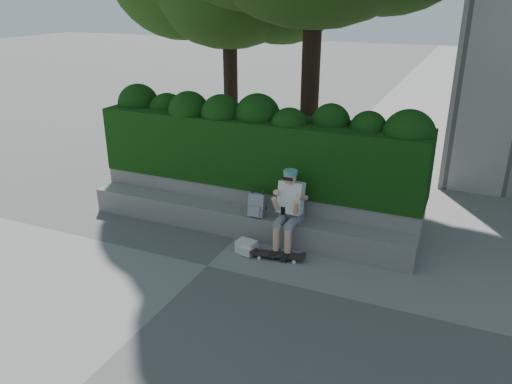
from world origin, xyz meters
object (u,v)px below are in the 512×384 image
at_px(skateboard, 277,255).
at_px(person, 289,207).
at_px(backpack_plaid, 257,205).
at_px(backpack_ground, 246,247).

bearing_deg(skateboard, person, 74.43).
xyz_separation_m(person, backpack_plaid, (-0.62, 0.08, -0.10)).
bearing_deg(skateboard, backpack_plaid, 128.79).
bearing_deg(person, skateboard, -94.58).
height_order(person, backpack_plaid, person).
height_order(backpack_plaid, backpack_ground, backpack_plaid).
relative_size(skateboard, backpack_plaid, 2.11).
xyz_separation_m(backpack_plaid, backpack_ground, (0.03, -0.49, -0.55)).
bearing_deg(backpack_plaid, backpack_ground, -91.25).
height_order(skateboard, backpack_plaid, backpack_plaid).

